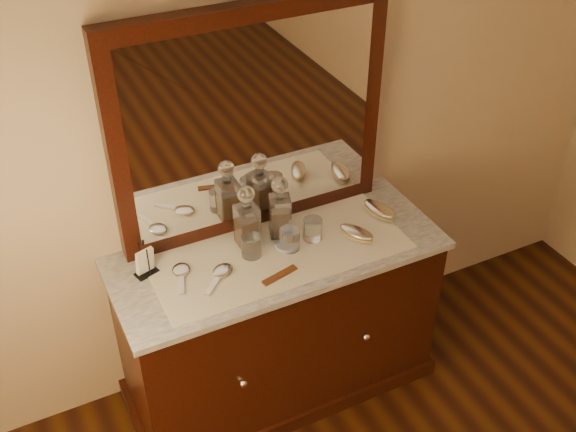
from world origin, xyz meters
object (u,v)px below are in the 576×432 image
object	(u,v)px
dresser_cabinet	(279,324)
brush_near	(356,234)
decanter_left	(247,222)
decanter_right	(280,213)
mirror_frame	(251,123)
brush_far	(379,210)
hand_mirror_outer	(181,273)
hand_mirror_inner	(221,273)
comb	(280,275)
pin_dish	(285,246)
napkin_rack	(145,263)

from	to	relation	value
dresser_cabinet	brush_near	world-z (taller)	brush_near
decanter_left	decanter_right	xyz separation A→B (m)	(0.16, 0.00, -0.00)
mirror_frame	decanter_right	size ratio (longest dim) A/B	4.07
decanter_right	brush_far	world-z (taller)	decanter_right
mirror_frame	hand_mirror_outer	distance (m)	0.68
decanter_left	hand_mirror_outer	distance (m)	0.35
dresser_cabinet	hand_mirror_inner	xyz separation A→B (m)	(-0.28, -0.04, 0.45)
comb	brush_near	distance (m)	0.42
dresser_cabinet	decanter_right	size ratio (longest dim) A/B	4.75
dresser_cabinet	decanter_right	bearing A→B (deg)	59.13
brush_near	hand_mirror_outer	xyz separation A→B (m)	(-0.77, 0.11, -0.01)
dresser_cabinet	brush_far	xyz separation A→B (m)	(0.53, 0.03, 0.47)
pin_dish	comb	world-z (taller)	pin_dish
decanter_right	pin_dish	bearing A→B (deg)	-102.74
pin_dish	hand_mirror_outer	xyz separation A→B (m)	(-0.46, 0.03, 0.00)
pin_dish	napkin_rack	world-z (taller)	napkin_rack
hand_mirror_outer	mirror_frame	bearing A→B (deg)	26.70
brush_far	dresser_cabinet	bearing A→B (deg)	-177.26
decanter_left	decanter_right	world-z (taller)	decanter_left
napkin_rack	hand_mirror_inner	distance (m)	0.31
napkin_rack	hand_mirror_inner	bearing A→B (deg)	-28.74
mirror_frame	pin_dish	xyz separation A→B (m)	(0.04, -0.24, -0.49)
napkin_rack	decanter_right	world-z (taller)	decanter_right
hand_mirror_inner	mirror_frame	bearing A→B (deg)	46.18
pin_dish	brush_far	distance (m)	0.49
pin_dish	decanter_right	distance (m)	0.15
pin_dish	napkin_rack	bearing A→B (deg)	170.02
napkin_rack	brush_far	xyz separation A→B (m)	(1.07, -0.08, -0.03)
dresser_cabinet	comb	xyz separation A→B (m)	(-0.07, -0.16, 0.45)
mirror_frame	pin_dish	distance (m)	0.55
dresser_cabinet	decanter_left	world-z (taller)	decanter_left
mirror_frame	decanter_left	bearing A→B (deg)	-123.18
dresser_cabinet	mirror_frame	world-z (taller)	mirror_frame
dresser_cabinet	hand_mirror_inner	size ratio (longest dim) A/B	7.72
brush_far	decanter_left	bearing A→B (deg)	173.37
napkin_rack	decanter_right	size ratio (longest dim) A/B	0.48
pin_dish	brush_far	world-z (taller)	brush_far
decanter_right	decanter_left	bearing A→B (deg)	-179.13
dresser_cabinet	decanter_left	distance (m)	0.58
napkin_rack	brush_near	distance (m)	0.91
decanter_right	hand_mirror_outer	bearing A→B (deg)	-172.06
mirror_frame	hand_mirror_outer	size ratio (longest dim) A/B	6.01
mirror_frame	hand_mirror_inner	xyz separation A→B (m)	(-0.28, -0.29, -0.49)
napkin_rack	decanter_left	bearing A→B (deg)	-0.93
comb	decanter_right	size ratio (longest dim) A/B	0.57
mirror_frame	comb	world-z (taller)	mirror_frame
dresser_cabinet	mirror_frame	distance (m)	0.97
pin_dish	brush_far	size ratio (longest dim) A/B	0.45
hand_mirror_outer	hand_mirror_inner	bearing A→B (deg)	-27.65
pin_dish	hand_mirror_inner	bearing A→B (deg)	-171.78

